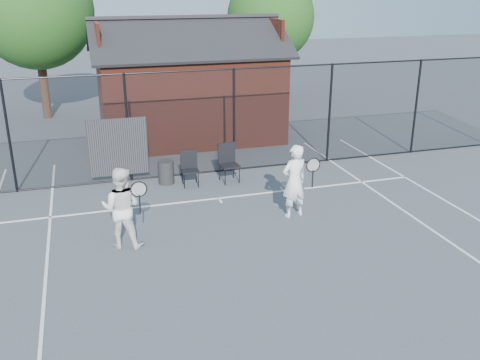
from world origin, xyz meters
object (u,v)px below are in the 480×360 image
object	(u,v)px
waste_bin	(166,172)
chair_left	(229,164)
player_back	(121,208)
chair_right	(190,169)
player_front	(295,181)
clubhouse	(188,92)

from	to	relation	value
waste_bin	chair_left	bearing A→B (deg)	-12.88
player_back	chair_right	size ratio (longest dim) A/B	1.84
player_back	chair_right	bearing A→B (deg)	56.01
player_front	waste_bin	xyz separation A→B (m)	(-2.53, 3.06, -0.56)
clubhouse	waste_bin	distance (m)	4.95
clubhouse	chair_right	xyz separation A→B (m)	(-1.00, -4.89, -1.13)
player_back	waste_bin	world-z (taller)	player_back
chair_left	waste_bin	xyz separation A→B (m)	(-1.70, 0.39, -0.20)
player_front	chair_right	size ratio (longest dim) A/B	1.86
chair_left	waste_bin	world-z (taller)	chair_left
chair_right	waste_bin	xyz separation A→B (m)	(-0.60, 0.38, -0.15)
chair_left	chair_right	distance (m)	1.11
clubhouse	chair_right	distance (m)	5.12
waste_bin	player_back	bearing A→B (deg)	-113.06
player_front	chair_left	bearing A→B (deg)	107.20
clubhouse	player_front	distance (m)	7.66
chair_right	player_back	bearing A→B (deg)	-120.58
player_back	waste_bin	size ratio (longest dim) A/B	2.69
player_back	waste_bin	bearing A→B (deg)	66.94
chair_right	waste_bin	world-z (taller)	chair_right
clubhouse	waste_bin	world-z (taller)	clubhouse
chair_right	clubhouse	bearing A→B (deg)	81.87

